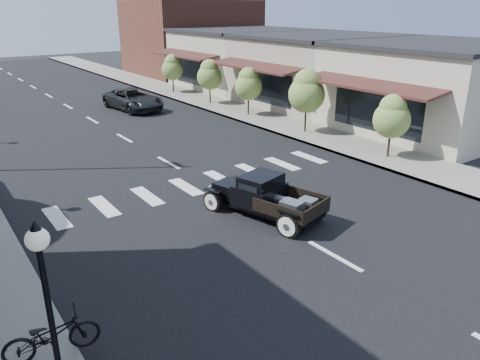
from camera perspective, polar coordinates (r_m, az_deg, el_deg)
ground at (r=15.32m, az=3.33°, el=-4.73°), size 120.00×120.00×0.00m
road at (r=27.98m, az=-16.23°, el=6.24°), size 14.00×80.00×0.02m
road_markings at (r=23.46m, az=-12.06°, el=3.91°), size 12.00×60.00×0.06m
sidewalk_right at (r=31.66m, az=-1.53°, el=8.76°), size 3.00×80.00×0.15m
storefront_near at (r=28.26m, az=22.90°, el=10.24°), size 10.00×9.00×4.50m
storefront_mid at (r=33.85m, az=9.82°, el=12.98°), size 10.00×9.00×4.50m
storefront_far at (r=40.68m, az=0.62°, el=14.49°), size 10.00×9.00×4.50m
far_building_right at (r=49.25m, az=-6.02°, el=16.90°), size 11.00×10.00×7.00m
lamp_post_a at (r=8.30m, az=-22.07°, el=-15.39°), size 0.36×0.36×3.43m
small_tree_a at (r=21.73m, az=17.91°, el=6.16°), size 1.62×1.62×2.70m
small_tree_b at (r=25.22m, az=8.07°, el=9.40°), size 1.92×1.92×3.19m
small_tree_c at (r=29.16m, az=1.03°, el=10.68°), size 1.67×1.67×2.78m
small_tree_d at (r=32.84m, az=-3.71°, el=11.82°), size 1.72×1.72×2.86m
small_tree_e at (r=37.56m, az=-8.21°, el=12.68°), size 1.65×1.65×2.75m
hotrod_pickup at (r=15.22m, az=3.09°, el=-1.95°), size 3.01×4.52×1.44m
second_car at (r=32.07m, az=-12.89°, el=9.53°), size 2.81×5.18×1.38m
motorcycle at (r=10.07m, az=-22.00°, el=-17.13°), size 1.87×0.90×0.94m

